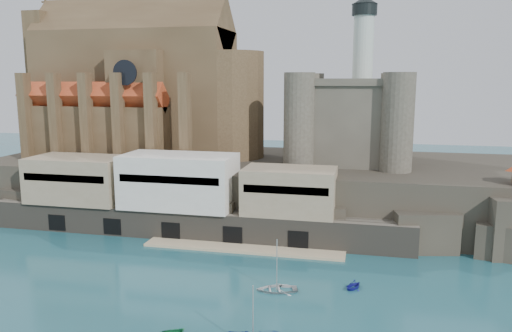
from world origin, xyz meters
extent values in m
plane|color=#1B4F5A|center=(0.00, 0.00, 0.00)|extent=(300.00, 300.00, 0.00)
cube|color=#29251E|center=(0.00, 40.00, 5.00)|extent=(100.00, 34.00, 10.00)
cube|color=#29251E|center=(-38.00, 23.50, 3.00)|extent=(9.00, 5.00, 6.00)
cube|color=#29251E|center=(-22.00, 23.50, 3.00)|extent=(9.00, 5.00, 6.00)
cube|color=#29251E|center=(-5.00, 23.50, 3.00)|extent=(9.00, 5.00, 6.00)
cube|color=#29251E|center=(12.00, 23.50, 3.00)|extent=(9.00, 5.00, 6.00)
cube|color=#29251E|center=(28.00, 23.50, 3.00)|extent=(9.00, 5.00, 6.00)
cube|color=#5D564A|center=(-8.00, 22.50, 2.25)|extent=(70.00, 6.00, 4.50)
cube|color=tan|center=(2.00, 18.00, 0.15)|extent=(30.00, 4.00, 0.40)
cube|color=black|center=(-30.00, 19.60, 1.60)|extent=(3.00, 0.40, 2.60)
cube|color=black|center=(-20.00, 19.60, 1.60)|extent=(3.00, 0.40, 2.60)
cube|color=black|center=(-10.00, 19.60, 1.60)|extent=(3.00, 0.40, 2.60)
cube|color=black|center=(0.00, 19.60, 1.60)|extent=(3.00, 0.40, 2.60)
cube|color=black|center=(10.00, 19.60, 1.60)|extent=(3.00, 0.40, 2.60)
cube|color=gray|center=(-28.00, 23.50, 8.25)|extent=(16.00, 9.00, 7.50)
cube|color=silver|center=(-10.00, 23.50, 8.75)|extent=(18.00, 9.00, 8.50)
cube|color=gray|center=(8.00, 23.50, 8.00)|extent=(14.00, 8.00, 7.00)
cube|color=#4C3923|center=(-26.00, 42.00, 22.00)|extent=(38.00, 14.00, 24.00)
cube|color=#4C3923|center=(-26.00, 42.00, 34.00)|extent=(38.00, 13.01, 13.01)
cylinder|color=#4C3923|center=(-7.00, 42.00, 20.00)|extent=(14.00, 14.00, 20.00)
cube|color=#4C3923|center=(-22.00, 42.00, 20.00)|extent=(10.00, 20.00, 20.00)
cube|color=#4C3923|center=(-30.00, 32.50, 15.00)|extent=(28.00, 5.00, 10.00)
cube|color=#4C3923|center=(-30.00, 51.50, 15.00)|extent=(28.00, 5.00, 10.00)
cube|color=#AE3C1D|center=(-30.00, 32.50, 21.60)|extent=(28.00, 5.66, 5.66)
cube|color=#AE3C1D|center=(-30.00, 51.50, 21.60)|extent=(28.00, 5.66, 5.66)
cube|color=#4C3923|center=(-45.00, 42.00, 24.00)|extent=(4.00, 10.00, 28.00)
cylinder|color=black|center=(-22.00, 29.95, 26.00)|extent=(4.40, 0.30, 4.40)
cube|color=#4C3923|center=(-42.00, 29.50, 18.00)|extent=(1.60, 2.20, 16.00)
cube|color=#4C3923|center=(-35.80, 29.50, 18.00)|extent=(1.60, 2.20, 16.00)
cube|color=#4C3923|center=(-29.60, 29.50, 18.00)|extent=(1.60, 2.20, 16.00)
cube|color=#4C3923|center=(-23.40, 29.50, 18.00)|extent=(1.60, 2.20, 16.00)
cube|color=#4C3923|center=(-17.20, 29.50, 18.00)|extent=(1.60, 2.20, 16.00)
cube|color=#4C3923|center=(-11.00, 29.50, 18.00)|extent=(1.60, 2.20, 16.00)
cube|color=#4B473B|center=(16.00, 41.00, 17.00)|extent=(16.00, 16.00, 14.00)
cube|color=#4B473B|center=(16.00, 41.00, 24.40)|extent=(17.00, 17.00, 1.20)
cylinder|color=#4B473B|center=(8.00, 33.00, 18.00)|extent=(5.20, 5.20, 16.00)
cylinder|color=#4B473B|center=(24.00, 33.00, 18.00)|extent=(5.20, 5.20, 16.00)
cylinder|color=#4B473B|center=(8.00, 49.00, 18.00)|extent=(5.20, 5.20, 16.00)
cylinder|color=#4B473B|center=(24.00, 49.00, 18.00)|extent=(5.20, 5.20, 16.00)
cylinder|color=silver|center=(18.00, 43.00, 30.00)|extent=(3.60, 3.60, 12.00)
cylinder|color=black|center=(18.00, 43.00, 37.00)|extent=(4.40, 4.40, 2.00)
cone|color=black|center=(18.00, 43.00, 38.60)|extent=(4.60, 4.60, 1.40)
cube|color=#29251E|center=(38.00, 23.00, 2.50)|extent=(6.00, 5.00, 5.00)
imported|color=silver|center=(9.51, 4.74, 0.00)|extent=(1.94, 3.68, 4.94)
imported|color=#1D1D9B|center=(18.42, 7.36, 0.00)|extent=(2.77, 2.48, 2.74)
camera|label=1|loc=(19.51, -50.50, 24.95)|focal=35.00mm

